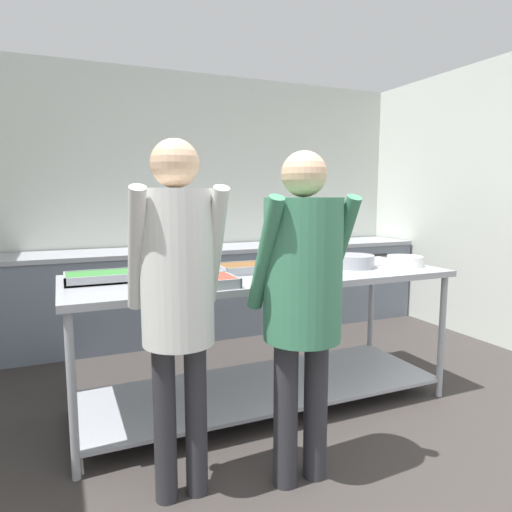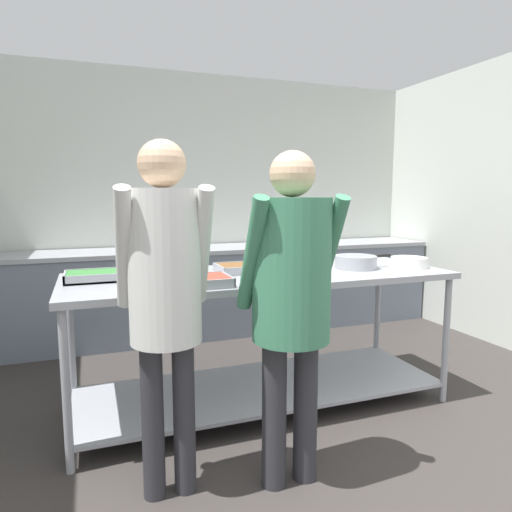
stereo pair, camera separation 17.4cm
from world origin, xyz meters
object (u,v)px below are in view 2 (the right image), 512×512
at_px(guest_serving_left, 291,286).
at_px(plate_stack, 409,262).
at_px(serving_tray_roast, 196,282).
at_px(serving_tray_vegetables, 106,276).
at_px(guest_serving_right, 165,281).
at_px(serving_tray_greens, 249,268).
at_px(broccoli_bowl, 289,259).
at_px(sauce_pan, 356,261).

bearing_deg(guest_serving_left, plate_stack, 29.76).
bearing_deg(serving_tray_roast, serving_tray_vegetables, 140.26).
bearing_deg(plate_stack, serving_tray_roast, -174.56).
relative_size(guest_serving_left, guest_serving_right, 0.98).
relative_size(plate_stack, guest_serving_right, 0.16).
distance_m(serving_tray_vegetables, serving_tray_greens, 0.90).
relative_size(serving_tray_roast, broccoli_bowl, 1.56).
relative_size(serving_tray_vegetables, serving_tray_greens, 1.11).
bearing_deg(sauce_pan, serving_tray_greens, 170.63).
bearing_deg(serving_tray_roast, guest_serving_left, -59.52).
relative_size(serving_tray_greens, plate_stack, 1.62).
xyz_separation_m(serving_tray_roast, broccoli_bowl, (0.81, 0.53, 0.02)).
bearing_deg(broccoli_bowl, serving_tray_vegetables, -173.47).
height_order(serving_tray_greens, plate_stack, plate_stack).
relative_size(sauce_pan, guest_serving_right, 0.26).
bearing_deg(sauce_pan, serving_tray_roast, -168.73).
bearing_deg(guest_serving_right, serving_tray_greens, 49.71).
bearing_deg(guest_serving_right, serving_tray_vegetables, 105.01).
distance_m(sauce_pan, plate_stack, 0.39).
bearing_deg(guest_serving_left, broccoli_bowl, 66.09).
relative_size(plate_stack, guest_serving_left, 0.16).
xyz_separation_m(broccoli_bowl, guest_serving_right, (-1.05, -0.97, 0.08)).
bearing_deg(guest_serving_left, serving_tray_greens, 83.04).
bearing_deg(serving_tray_roast, guest_serving_right, -118.44).
bearing_deg(sauce_pan, broccoli_bowl, 141.60).
bearing_deg(serving_tray_greens, plate_stack, -10.57).
bearing_deg(sauce_pan, guest_serving_right, -154.46).
bearing_deg(serving_tray_roast, broccoli_bowl, 33.23).
height_order(serving_tray_roast, sauce_pan, sauce_pan).
relative_size(serving_tray_roast, guest_serving_right, 0.23).
height_order(serving_tray_roast, guest_serving_left, guest_serving_left).
height_order(broccoli_bowl, guest_serving_right, guest_serving_right).
distance_m(plate_stack, guest_serving_left, 1.42).
bearing_deg(serving_tray_vegetables, guest_serving_left, -49.98).
xyz_separation_m(guest_serving_left, guest_serving_right, (-0.57, 0.11, 0.04)).
distance_m(serving_tray_greens, guest_serving_left, 0.92).
height_order(broccoli_bowl, guest_serving_left, guest_serving_left).
height_order(sauce_pan, guest_serving_left, guest_serving_left).
distance_m(broccoli_bowl, plate_stack, 0.84).
relative_size(serving_tray_roast, plate_stack, 1.44).
bearing_deg(serving_tray_vegetables, broccoli_bowl, 6.53).
bearing_deg(guest_serving_right, sauce_pan, 25.54).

